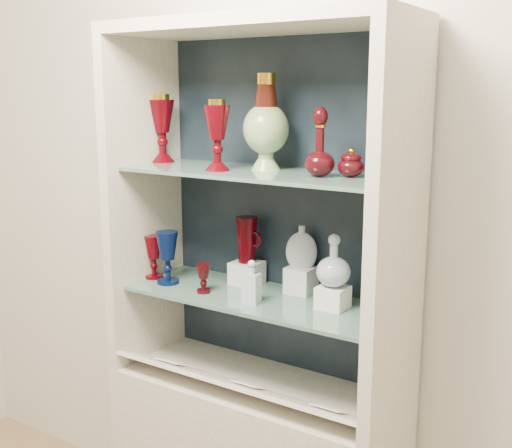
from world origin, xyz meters
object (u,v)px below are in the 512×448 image
Objects in this scene: pedestal_lamp_left at (162,128)px; ruby_goblet_small at (203,278)px; ruby_decanter_a at (320,138)px; ruby_goblet_tall at (154,257)px; cobalt_goblet at (167,258)px; lidded_bowl at (351,162)px; flat_flask at (302,246)px; ruby_pitcher at (247,240)px; enamel_urn at (266,122)px; clear_round_decanter at (334,262)px; clear_square_bottle at (252,282)px; ruby_decanter_b at (394,141)px; pedestal_lamp_right at (217,135)px; cameo_medallion at (400,259)px.

pedestal_lamp_left is 2.41× the size of ruby_goblet_small.
ruby_goblet_tall is (-0.66, -0.02, -0.46)m from ruby_decanter_a.
lidded_bowl is at bearing 7.00° from cobalt_goblet.
flat_flask is at bearing 19.76° from cobalt_goblet.
lidded_bowl is 0.52m from ruby_pitcher.
ruby_goblet_small is at bearing -104.57° from ruby_pitcher.
lidded_bowl is 0.84m from ruby_goblet_tall.
enamel_urn is 2.07× the size of flat_flask.
pedestal_lamp_left reaches higher than clear_round_decanter.
ruby_decanter_a is at bearing 3.73° from cobalt_goblet.
clear_square_bottle is at bearing -138.54° from flat_flask.
lidded_bowl is 0.37m from flat_flask.
ruby_goblet_tall is at bearing 169.90° from flat_flask.
lidded_bowl is 0.56× the size of ruby_goblet_tall.
pedestal_lamp_left is 0.67m from ruby_decanter_a.
lidded_bowl is at bearing -46.04° from flat_flask.
clear_square_bottle is (-0.41, -0.13, -0.46)m from ruby_decanter_b.
ruby_decanter_a is at bearing 15.59° from clear_square_bottle.
pedestal_lamp_right is 1.53× the size of flat_flask.
lidded_bowl reaches higher than ruby_goblet_small.
pedestal_lamp_right is 0.40m from ruby_pitcher.
ruby_pitcher is (0.33, 0.13, 0.08)m from ruby_goblet_tall.
cameo_medallion is (0.44, 0.07, -0.41)m from enamel_urn.
ruby_goblet_small is at bearing -168.41° from ruby_decanter_b.
pedestal_lamp_right is 0.69m from cameo_medallion.
flat_flask is at bearing 32.30° from enamel_urn.
ruby_decanter_a reaches higher than pedestal_lamp_right.
ruby_goblet_small is (-0.61, -0.12, -0.48)m from ruby_decanter_b.
ruby_goblet_tall is 1.59× the size of ruby_goblet_small.
pedestal_lamp_right is at bearing 174.94° from clear_square_bottle.
pedestal_lamp_left is 0.78× the size of enamel_urn.
lidded_bowl reaches higher than clear_square_bottle.
clear_square_bottle is 0.27m from clear_round_decanter.
flat_flask reaches higher than ruby_goblet_small.
ruby_decanter_b is at bearing 11.82° from pedestal_lamp_right.
ruby_goblet_tall is at bearing -175.45° from lidded_bowl.
pedestal_lamp_left is at bearing -178.90° from ruby_decanter_b.
flat_flask is 1.14× the size of cameo_medallion.
ruby_decanter_b is at bearing 1.34° from enamel_urn.
enamel_urn is at bearing 9.91° from ruby_goblet_tall.
pedestal_lamp_right is at bearing -85.73° from ruby_pitcher.
pedestal_lamp_left is 1.04× the size of ruby_decanter_a.
ruby_pitcher is at bearing 155.58° from enamel_urn.
clear_round_decanter is at bearing 12.56° from ruby_goblet_small.
ruby_decanter_a is at bearing -4.59° from pedestal_lamp_left.
ruby_decanter_b is at bearing 7.85° from cobalt_goblet.
cameo_medallion is at bearing 16.66° from ruby_goblet_small.
lidded_bowl is 0.69× the size of cameo_medallion.
cobalt_goblet is at bearing 175.00° from flat_flask.
ruby_pitcher is at bearing 21.08° from ruby_goblet_tall.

